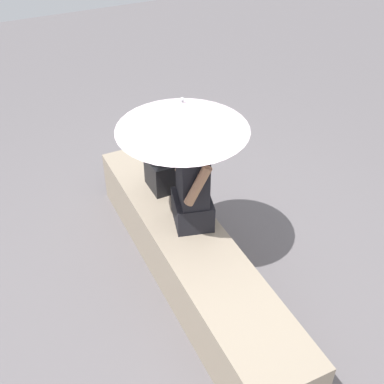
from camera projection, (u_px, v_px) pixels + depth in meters
ground_plane at (192, 280)px, 4.08m from camera, size 14.00×14.00×0.00m
stone_bench at (192, 259)px, 3.93m from camera, size 2.74×0.53×0.48m
person_seated at (192, 180)px, 3.70m from camera, size 0.51×0.36×0.90m
parasol at (182, 116)px, 3.36m from camera, size 0.92×0.92×1.06m
handbag_black at (160, 174)px, 4.20m from camera, size 0.28×0.21×0.29m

